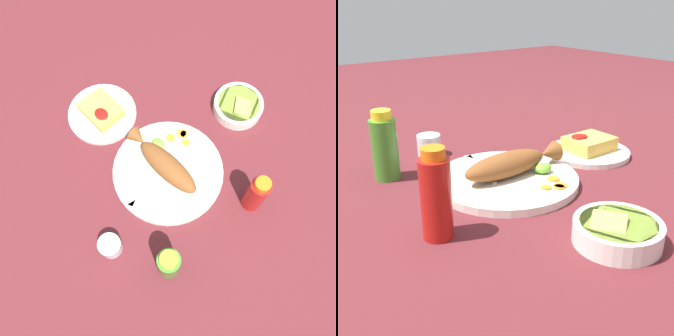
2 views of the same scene
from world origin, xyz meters
TOP-DOWN VIEW (x-y plane):
  - ground_plane at (0.00, 0.00)m, footprint 4.00×4.00m
  - main_plate at (0.00, 0.00)m, footprint 0.33×0.33m
  - fried_fish at (-0.02, -0.00)m, footprint 0.26×0.08m
  - fork_near at (0.02, -0.08)m, footprint 0.06×0.18m
  - fork_far at (-0.03, -0.08)m, footprint 0.09×0.18m
  - carrot_slice_near at (-0.03, 0.10)m, footprint 0.02×0.02m
  - carrot_slice_mid at (-0.05, 0.12)m, footprint 0.02×0.02m
  - carrot_slice_far at (-0.06, 0.12)m, footprint 0.03×0.03m
  - carrot_slice_extra at (-0.07, 0.08)m, footprint 0.03×0.03m
  - lime_wedge_main at (-0.08, 0.04)m, footprint 0.04×0.04m
  - hot_sauce_bottle_red at (0.23, 0.11)m, footprint 0.06×0.06m
  - hot_sauce_bottle_green at (0.20, -0.19)m, footprint 0.06×0.06m
  - salt_cup at (0.05, -0.27)m, footprint 0.06×0.06m
  - side_plate_fries at (-0.29, -0.01)m, footprint 0.22×0.22m
  - fries_pile at (-0.29, -0.02)m, footprint 0.12×0.10m
  - guacamole_bowl at (-0.01, 0.32)m, footprint 0.16×0.16m

SIDE VIEW (x-z plane):
  - ground_plane at x=0.00m, z-range 0.00..0.00m
  - side_plate_fries at x=-0.29m, z-range 0.00..0.01m
  - main_plate at x=0.00m, z-range 0.00..0.02m
  - fork_near at x=0.02m, z-range 0.02..0.02m
  - fork_far at x=-0.03m, z-range 0.02..0.02m
  - carrot_slice_near at x=-0.03m, z-range 0.02..0.02m
  - carrot_slice_mid at x=-0.05m, z-range 0.02..0.02m
  - carrot_slice_far at x=-0.06m, z-range 0.02..0.02m
  - carrot_slice_extra at x=-0.07m, z-range 0.02..0.02m
  - guacamole_bowl at x=-0.01m, z-range 0.00..0.05m
  - salt_cup at x=0.05m, z-range 0.00..0.05m
  - lime_wedge_main at x=-0.08m, z-range 0.02..0.04m
  - fries_pile at x=-0.29m, z-range 0.01..0.05m
  - fried_fish at x=-0.02m, z-range 0.02..0.07m
  - hot_sauce_bottle_green at x=0.20m, z-range 0.00..0.16m
  - hot_sauce_bottle_red at x=0.23m, z-range 0.00..0.17m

